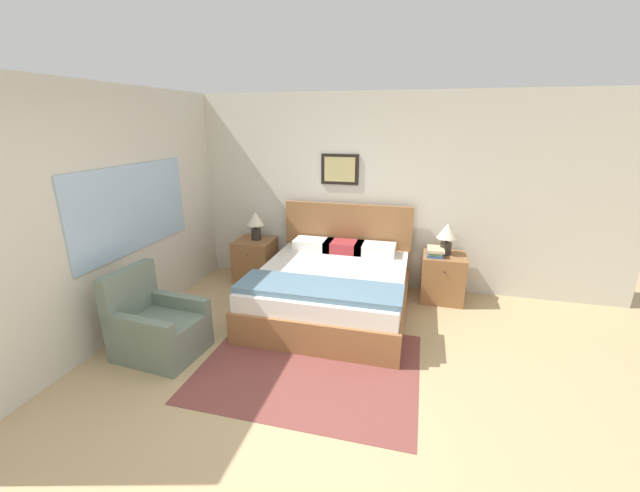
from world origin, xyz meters
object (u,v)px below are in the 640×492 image
armchair (156,327)px  table_lamp_near_window (256,222)px  nightstand_near_window (256,260)px  table_lamp_by_door (447,234)px  bed (332,288)px  nightstand_by_door (443,277)px

armchair → table_lamp_near_window: size_ratio=2.13×
nightstand_near_window → table_lamp_near_window: (0.02, 0.03, 0.57)m
armchair → table_lamp_by_door: table_lamp_by_door is taller
table_lamp_near_window → bed: bearing=-29.7°
bed → armchair: size_ratio=2.26×
armchair → table_lamp_by_door: 3.52m
nightstand_near_window → table_lamp_by_door: size_ratio=1.50×
armchair → table_lamp_by_door: size_ratio=2.13×
nightstand_near_window → table_lamp_by_door: (2.61, 0.03, 0.57)m
table_lamp_by_door → nightstand_by_door: bearing=-95.4°
bed → nightstand_by_door: (1.30, 0.70, -0.00)m
armchair → table_lamp_near_window: 2.14m
armchair → nightstand_by_door: 3.45m
table_lamp_near_window → nightstand_by_door: bearing=-0.7°
nightstand_by_door → nightstand_near_window: bearing=180.0°
armchair → nightstand_near_window: 2.02m
bed → armchair: bed is taller
nightstand_by_door → table_lamp_by_door: (0.00, 0.03, 0.57)m
armchair → nightstand_near_window: (0.19, 2.02, 0.03)m
nightstand_by_door → table_lamp_near_window: table_lamp_near_window is taller
table_lamp_near_window → table_lamp_by_door: bearing=0.0°
nightstand_by_door → armchair: bearing=-144.2°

